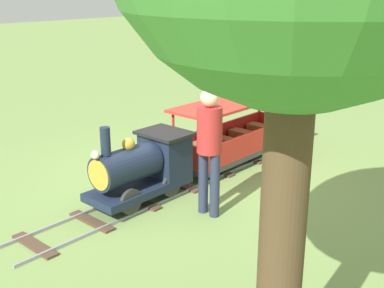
{
  "coord_description": "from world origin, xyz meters",
  "views": [
    {
      "loc": [
        -4.41,
        4.87,
        2.69
      ],
      "look_at": [
        0.0,
        -0.04,
        0.55
      ],
      "focal_mm": 46.24,
      "sensor_mm": 36.0,
      "label": 1
    }
  ],
  "objects": [
    {
      "name": "passenger_car",
      "position": [
        0.0,
        -1.05,
        0.42
      ],
      "size": [
        0.77,
        2.35,
        0.97
      ],
      "color": "#3F3F3F",
      "rests_on": "ground_plane"
    },
    {
      "name": "conductor_person",
      "position": [
        -0.88,
        0.63,
        0.96
      ],
      "size": [
        0.3,
        0.3,
        1.62
      ],
      "color": "#282D47",
      "rests_on": "ground_plane"
    },
    {
      "name": "track",
      "position": [
        0.0,
        -0.15,
        0.02
      ],
      "size": [
        0.71,
        6.05,
        0.04
      ],
      "color": "gray",
      "rests_on": "ground_plane"
    },
    {
      "name": "ground_plane",
      "position": [
        0.0,
        0.0,
        0.0
      ],
      "size": [
        60.0,
        60.0,
        0.0
      ],
      "primitive_type": "plane",
      "color": "#75934C"
    },
    {
      "name": "locomotive",
      "position": [
        0.0,
        0.89,
        0.49
      ],
      "size": [
        0.67,
        1.45,
        1.08
      ],
      "color": "#192338",
      "rests_on": "ground_plane"
    }
  ]
}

